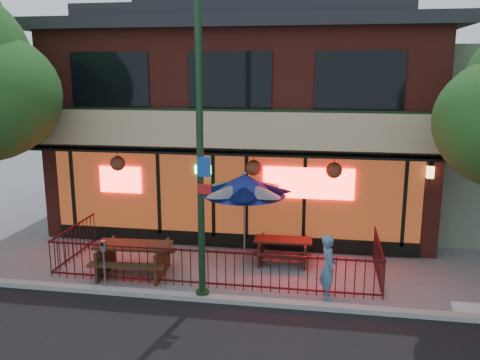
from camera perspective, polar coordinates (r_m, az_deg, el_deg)
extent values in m
plane|color=gray|center=(12.72, -3.79, -12.33)|extent=(80.00, 80.00, 0.00)
cube|color=#999993|center=(12.25, -4.34, -13.04)|extent=(80.00, 0.25, 0.12)
cube|color=maroon|center=(18.74, 1.14, 6.05)|extent=(12.00, 8.00, 6.50)
cube|color=#59230F|center=(15.11, -1.11, -1.65)|extent=(11.00, 0.06, 2.60)
cube|color=#FF0C0C|center=(14.69, 7.67, -0.36)|extent=(2.60, 0.04, 0.90)
cube|color=#FF0C0C|center=(15.93, -13.28, 0.04)|extent=(1.30, 0.04, 0.80)
cube|color=tan|center=(14.30, -1.50, 5.30)|extent=(12.20, 1.33, 1.26)
cube|color=black|center=(15.74, -14.40, 10.86)|extent=(2.40, 0.06, 1.60)
cube|color=black|center=(14.67, -1.17, 11.16)|extent=(2.40, 0.06, 1.60)
cube|color=black|center=(14.44, 13.27, 10.82)|extent=(2.40, 0.06, 1.60)
cube|color=black|center=(15.48, -1.11, -6.71)|extent=(11.00, 0.12, 0.40)
cube|color=#FFC672|center=(14.80, 20.58, 0.83)|extent=(0.18, 0.18, 0.32)
cube|color=#3E0D0F|center=(12.53, -3.64, -8.01)|extent=(8.40, 0.04, 0.04)
cube|color=#3E0D0F|center=(12.84, -3.59, -11.48)|extent=(8.40, 0.04, 0.04)
cube|color=#3E0D0F|center=(15.13, -18.23, -5.02)|extent=(0.04, 2.60, 0.04)
cube|color=#3E0D0F|center=(13.54, 15.40, -6.88)|extent=(0.04, 2.60, 0.04)
cylinder|color=#3E0D0F|center=(12.69, -3.61, -9.91)|extent=(0.02, 0.02, 1.00)
cylinder|color=#17341D|center=(11.31, -4.50, 3.13)|extent=(0.16, 0.16, 7.00)
cylinder|color=#17341D|center=(12.32, -4.23, -12.67)|extent=(0.32, 0.32, 0.20)
cube|color=#194CB2|center=(11.19, -4.06, 1.48)|extent=(0.30, 0.02, 0.45)
cube|color=red|center=(11.30, -4.03, -1.01)|extent=(0.30, 0.02, 0.22)
cube|color=#3E2916|center=(14.02, -14.84, -8.54)|extent=(0.15, 1.42, 0.81)
cube|color=#3E2916|center=(13.57, -8.72, -8.97)|extent=(0.15, 1.42, 0.81)
cube|color=#3E2916|center=(13.64, -11.91, -7.18)|extent=(2.01, 0.93, 0.07)
cube|color=#3E2916|center=(13.22, -12.65, -9.37)|extent=(1.98, 0.42, 0.05)
cube|color=#3E2916|center=(14.28, -11.11, -7.63)|extent=(1.98, 0.42, 0.05)
cube|color=#391D14|center=(14.42, 2.37, -7.85)|extent=(0.07, 1.15, 0.66)
cube|color=#391D14|center=(14.35, 7.35, -8.05)|extent=(0.07, 1.15, 0.66)
cube|color=#391D14|center=(14.26, 4.88, -6.72)|extent=(1.60, 0.69, 0.05)
cube|color=#391D14|center=(13.89, 4.72, -8.41)|extent=(1.60, 0.27, 0.04)
cube|color=#391D14|center=(14.81, 4.99, -7.08)|extent=(1.60, 0.27, 0.04)
cylinder|color=gray|center=(14.16, 0.52, -4.57)|extent=(0.05, 0.05, 2.37)
cone|color=navy|center=(13.90, 0.52, -0.53)|extent=(2.26, 2.26, 0.59)
sphere|color=gray|center=(13.83, 0.53, 0.78)|extent=(0.11, 0.11, 0.11)
imported|color=teal|center=(12.20, 9.87, -9.60)|extent=(0.48, 0.63, 1.56)
cylinder|color=gray|center=(12.91, -14.97, -9.84)|extent=(0.05, 0.05, 1.04)
cube|color=gray|center=(12.69, -15.13, -7.18)|extent=(0.12, 0.11, 0.26)
cube|color=black|center=(12.63, -15.24, -7.01)|extent=(0.08, 0.01, 0.09)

